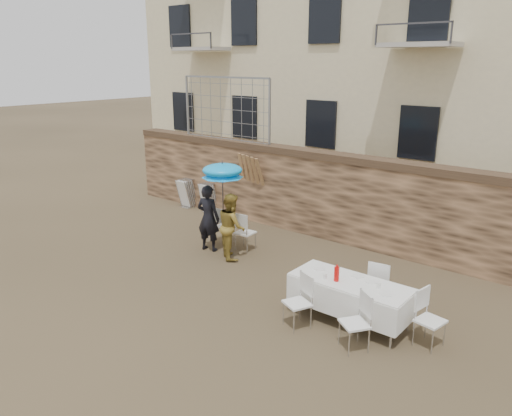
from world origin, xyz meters
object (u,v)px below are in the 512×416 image
Objects in this scene: couple_chair_right at (245,231)px; couple_chair_left at (224,226)px; man_suit at (208,218)px; woman_dress at (232,226)px; umbrella at (222,173)px; chair_stack_right at (211,197)px; banquet_table at (351,283)px; table_chair_back at (380,284)px; soda_bottle at (337,274)px; chair_stack_left at (191,192)px; table_chair_front_right at (355,322)px; table_chair_side at (430,319)px; table_chair_front_left at (297,302)px.

couple_chair_left is at bearing -2.96° from couple_chair_right.
man_suit is 1.06× the size of woman_dress.
umbrella is 2.26× the size of chair_stack_right.
table_chair_back is at bearing 75.96° from banquet_table.
soda_bottle reaches higher than chair_stack_left.
banquet_table is 2.19× the size of table_chair_back.
umbrella is 3.81m from chair_stack_right.
couple_chair_right is 1.00× the size of table_chair_front_right.
couple_chair_right is 1.00× the size of table_chair_side.
couple_chair_right is at bearing -153.88° from man_suit.
banquet_table is at bearing -23.99° from chair_stack_left.
man_suit is 0.64m from couple_chair_left.
chair_stack_left is at bearing 6.02° from woman_dress.
man_suit is 0.78× the size of umbrella.
table_chair_back is at bearing -18.25° from chair_stack_left.
couple_chair_right is 5.26m from table_chair_side.
woman_dress is at bearing 91.22° from table_chair_side.
woman_dress is 3.47m from table_chair_front_left.
couple_chair_right is at bearing 56.31° from umbrella.
umbrella is 2.17× the size of table_chair_front_right.
woman_dress is 0.74× the size of umbrella.
chair_stack_left is (-3.14, 2.40, -0.36)m from man_suit.
umbrella is at bearing 175.95° from table_chair_front_left.
woman_dress is at bearing -10.65° from table_chair_back.
table_chair_back is at bearing 135.89° from table_chair_front_right.
table_chair_front_left is (-0.40, -0.60, -0.43)m from soda_bottle.
table_chair_back is at bearing 70.49° from table_chair_side.
chair_stack_right is at bearing 169.71° from table_chair_front_left.
table_chair_side is at bearing 46.98° from table_chair_front_left.
table_chair_side is 1.04× the size of chair_stack_right.
couple_chair_left is at bearing 158.50° from soda_bottle.
couple_chair_left is 1.04× the size of chair_stack_right.
table_chair_back is (4.57, -0.14, -0.34)m from man_suit.
umbrella reaches higher than banquet_table.
chair_stack_left is at bearing 154.47° from soda_bottle.
table_chair_back is (-0.30, 1.55, 0.00)m from table_chair_front_right.
couple_chair_right is 3.93m from table_chair_back.
man_suit is 5.84m from table_chair_side.
table_chair_front_right is 9.00m from chair_stack_left.
table_chair_front_left is (3.37, -1.79, -1.48)m from umbrella.
chair_stack_right is at bearing 151.42° from soda_bottle.
table_chair_side is at bearing 141.23° from table_chair_back.
table_chair_side is at bearing 161.69° from couple_chair_right.
table_chair_front_left is at bearing -171.58° from woman_dress.
table_chair_back is at bearing -144.45° from woman_dress.
table_chair_back and table_chair_side have the same top height.
woman_dress is at bearing 92.24° from couple_chair_right.
soda_bottle is at bearing -17.55° from umbrella.
banquet_table is at bearing -156.91° from woman_dress.
man_suit reaches higher than woman_dress.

